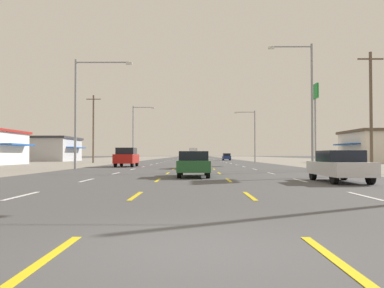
# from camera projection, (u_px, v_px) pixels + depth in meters

# --- Properties ---
(ground_plane) EXTENTS (572.00, 572.00, 0.00)m
(ground_plane) POSITION_uv_depth(u_px,v_px,m) (194.00, 162.00, 71.40)
(ground_plane) COLOR #4C4C4F
(lot_apron_left) EXTENTS (28.00, 440.00, 0.01)m
(lot_apron_left) POSITION_uv_depth(u_px,v_px,m) (54.00, 162.00, 71.53)
(lot_apron_left) COLOR gray
(lot_apron_left) RESTS_ON ground
(lot_apron_right) EXTENTS (28.00, 440.00, 0.01)m
(lot_apron_right) POSITION_uv_depth(u_px,v_px,m) (335.00, 162.00, 71.26)
(lot_apron_right) COLOR gray
(lot_apron_right) RESTS_ON ground
(lane_markings) EXTENTS (10.64, 227.60, 0.01)m
(lane_markings) POSITION_uv_depth(u_px,v_px,m) (194.00, 159.00, 109.88)
(lane_markings) COLOR white
(lane_markings) RESTS_ON ground
(signal_span_wire) EXTENTS (26.85, 0.53, 9.89)m
(signal_span_wire) POSITION_uv_depth(u_px,v_px,m) (194.00, 33.00, 15.38)
(signal_span_wire) COLOR brown
(signal_span_wire) RESTS_ON ground
(sedan_far_right_nearest) EXTENTS (1.80, 4.50, 1.46)m
(sedan_far_right_nearest) POSITION_uv_depth(u_px,v_px,m) (339.00, 166.00, 18.77)
(sedan_far_right_nearest) COLOR silver
(sedan_far_right_nearest) RESTS_ON ground
(sedan_center_turn_near) EXTENTS (1.80, 4.50, 1.46)m
(sedan_center_turn_near) POSITION_uv_depth(u_px,v_px,m) (194.00, 164.00, 23.23)
(sedan_center_turn_near) COLOR #235B2D
(sedan_center_turn_near) RESTS_ON ground
(sedan_center_turn_mid) EXTENTS (1.80, 4.50, 1.46)m
(sedan_center_turn_mid) POSITION_uv_depth(u_px,v_px,m) (193.00, 160.00, 37.17)
(sedan_center_turn_mid) COLOR #235B2D
(sedan_center_turn_mid) RESTS_ON ground
(suv_far_left_midfar) EXTENTS (1.98, 4.90, 1.98)m
(suv_far_left_midfar) POSITION_uv_depth(u_px,v_px,m) (127.00, 157.00, 42.37)
(suv_far_left_midfar) COLOR red
(suv_far_left_midfar) RESTS_ON ground
(hatchback_far_right_far) EXTENTS (1.72, 3.90, 1.54)m
(hatchback_far_right_far) POSITION_uv_depth(u_px,v_px,m) (226.00, 157.00, 88.73)
(hatchback_far_right_far) COLOR navy
(hatchback_far_right_far) RESTS_ON ground
(box_truck_center_turn_farther) EXTENTS (2.40, 7.20, 3.23)m
(box_truck_center_turn_farther) POSITION_uv_depth(u_px,v_px,m) (193.00, 153.00, 122.46)
(box_truck_center_turn_farther) COLOR #4C196B
(box_truck_center_turn_farther) RESTS_ON ground
(storefront_left_row_2) EXTENTS (15.23, 12.93, 4.67)m
(storefront_left_row_2) POSITION_uv_depth(u_px,v_px,m) (38.00, 149.00, 78.88)
(storefront_left_row_2) COLOR #B2B2B7
(storefront_left_row_2) RESTS_ON ground
(pole_sign_right_row_1) EXTENTS (0.24, 2.26, 10.11)m
(pole_sign_right_row_1) POSITION_uv_depth(u_px,v_px,m) (315.00, 103.00, 50.84)
(pole_sign_right_row_1) COLOR gray
(pole_sign_right_row_1) RESTS_ON ground
(streetlight_left_row_0) EXTENTS (4.95, 0.26, 9.47)m
(streetlight_left_row_0) POSITION_uv_depth(u_px,v_px,m) (82.00, 104.00, 34.83)
(streetlight_left_row_0) COLOR gray
(streetlight_left_row_0) RESTS_ON ground
(streetlight_right_row_0) EXTENTS (3.85, 0.26, 10.80)m
(streetlight_right_row_0) POSITION_uv_depth(u_px,v_px,m) (308.00, 98.00, 34.74)
(streetlight_right_row_0) COLOR gray
(streetlight_right_row_0) RESTS_ON ground
(streetlight_left_row_1) EXTENTS (3.62, 0.26, 9.41)m
(streetlight_left_row_1) POSITION_uv_depth(u_px,v_px,m) (135.00, 130.00, 67.59)
(streetlight_left_row_1) COLOR gray
(streetlight_left_row_1) RESTS_ON ground
(streetlight_right_row_1) EXTENTS (3.55, 0.26, 8.59)m
(streetlight_right_row_1) POSITION_uv_depth(u_px,v_px,m) (253.00, 132.00, 67.47)
(streetlight_right_row_1) COLOR gray
(streetlight_right_row_1) RESTS_ON ground
(utility_pole_right_row_0) EXTENTS (2.20, 0.26, 10.07)m
(utility_pole_right_row_0) POSITION_uv_depth(u_px,v_px,m) (371.00, 108.00, 34.65)
(utility_pole_right_row_0) COLOR brown
(utility_pole_right_row_0) RESTS_ON ground
(utility_pole_left_row_1) EXTENTS (2.20, 0.26, 10.28)m
(utility_pole_left_row_1) POSITION_uv_depth(u_px,v_px,m) (93.00, 128.00, 61.41)
(utility_pole_left_row_1) COLOR brown
(utility_pole_left_row_1) RESTS_ON ground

